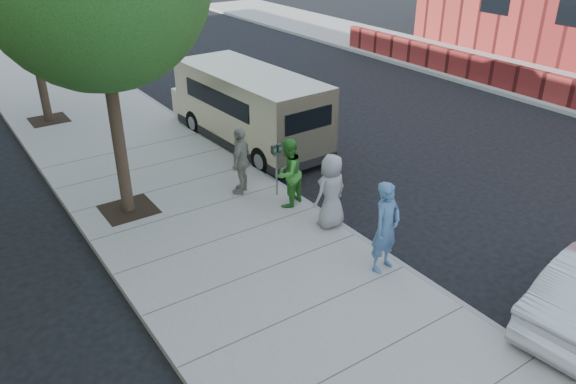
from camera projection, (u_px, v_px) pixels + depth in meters
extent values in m
plane|color=black|center=(265.00, 230.00, 12.76)|extent=(120.00, 120.00, 0.00)
cube|color=gray|center=(226.00, 240.00, 12.22)|extent=(5.00, 60.00, 0.15)
cube|color=gray|center=(315.00, 210.00, 13.45)|extent=(0.12, 60.00, 0.16)
cube|color=maroon|center=(545.00, 86.00, 20.71)|extent=(0.30, 22.00, 1.00)
cube|color=black|center=(129.00, 209.00, 13.30)|extent=(1.20, 1.20, 0.01)
cylinder|color=#38281E|center=(117.00, 131.00, 12.40)|extent=(0.28, 0.28, 3.96)
cube|color=black|center=(49.00, 120.00, 18.90)|extent=(1.20, 1.20, 0.01)
cylinder|color=#38281E|center=(39.00, 68.00, 18.10)|extent=(0.28, 0.28, 3.52)
cylinder|color=gray|center=(277.00, 175.00, 13.76)|extent=(0.05, 0.05, 1.06)
cube|color=gray|center=(276.00, 154.00, 13.50)|extent=(0.21, 0.07, 0.08)
cube|color=#2D2D30|center=(274.00, 150.00, 13.39)|extent=(0.12, 0.10, 0.21)
cube|color=#2D2D30|center=(279.00, 148.00, 13.48)|extent=(0.12, 0.10, 0.21)
cube|color=beige|center=(250.00, 106.00, 16.75)|extent=(2.32, 5.67, 2.06)
cube|color=beige|center=(201.00, 98.00, 19.16)|extent=(1.93, 0.66, 0.88)
cube|color=black|center=(309.00, 120.00, 14.60)|extent=(1.55, 0.09, 0.57)
cylinder|color=black|center=(195.00, 122.00, 17.96)|extent=(0.30, 0.80, 0.79)
cylinder|color=black|center=(243.00, 111.00, 18.94)|extent=(0.30, 0.80, 0.79)
cylinder|color=black|center=(263.00, 161.00, 15.26)|extent=(0.30, 0.80, 0.79)
cylinder|color=black|center=(314.00, 145.00, 16.24)|extent=(0.30, 0.80, 0.79)
imported|color=#496F9C|center=(386.00, 227.00, 10.73)|extent=(0.75, 0.57, 1.87)
imported|color=#37892D|center=(288.00, 173.00, 13.15)|extent=(1.00, 0.90, 1.67)
imported|color=#949496|center=(331.00, 191.00, 12.28)|extent=(0.88, 0.63, 1.70)
imported|color=gray|center=(241.00, 160.00, 13.75)|extent=(1.03, 0.97, 1.71)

